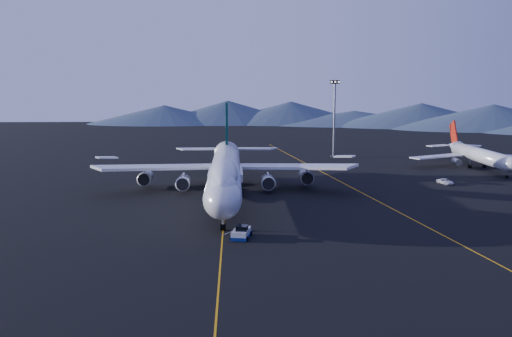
{
  "coord_description": "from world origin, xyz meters",
  "views": [
    {
      "loc": [
        2.02,
        -119.6,
        24.39
      ],
      "look_at": [
        6.68,
        3.3,
        6.0
      ],
      "focal_mm": 40.0,
      "sensor_mm": 36.0,
      "label": 1
    }
  ],
  "objects_px": {
    "second_jet": "(478,155)",
    "pushback_tug": "(241,234)",
    "floodlight_mast": "(334,118)",
    "service_van": "(445,182)",
    "boeing_747": "(225,172)"
  },
  "relations": [
    {
      "from": "pushback_tug",
      "to": "floodlight_mast",
      "type": "relative_size",
      "value": 0.21
    },
    {
      "from": "boeing_747",
      "to": "pushback_tug",
      "type": "height_order",
      "value": "boeing_747"
    },
    {
      "from": "service_van",
      "to": "boeing_747",
      "type": "bearing_deg",
      "value": -179.88
    },
    {
      "from": "second_jet",
      "to": "service_van",
      "type": "relative_size",
      "value": 9.52
    },
    {
      "from": "floodlight_mast",
      "to": "second_jet",
      "type": "bearing_deg",
      "value": -35.65
    },
    {
      "from": "service_van",
      "to": "floodlight_mast",
      "type": "distance_m",
      "value": 57.3
    },
    {
      "from": "second_jet",
      "to": "boeing_747",
      "type": "bearing_deg",
      "value": -151.56
    },
    {
      "from": "pushback_tug",
      "to": "floodlight_mast",
      "type": "distance_m",
      "value": 105.79
    },
    {
      "from": "pushback_tug",
      "to": "second_jet",
      "type": "height_order",
      "value": "second_jet"
    },
    {
      "from": "boeing_747",
      "to": "second_jet",
      "type": "xyz_separation_m",
      "value": [
        72.68,
        41.66,
        -1.94
      ]
    },
    {
      "from": "service_van",
      "to": "floodlight_mast",
      "type": "bearing_deg",
      "value": 92.92
    },
    {
      "from": "boeing_747",
      "to": "pushback_tug",
      "type": "xyz_separation_m",
      "value": [
        3.0,
        -31.47,
        -5.12
      ]
    },
    {
      "from": "pushback_tug",
      "to": "second_jet",
      "type": "bearing_deg",
      "value": 57.89
    },
    {
      "from": "second_jet",
      "to": "pushback_tug",
      "type": "bearing_deg",
      "value": -135.0
    },
    {
      "from": "second_jet",
      "to": "floodlight_mast",
      "type": "distance_m",
      "value": 47.04
    }
  ]
}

